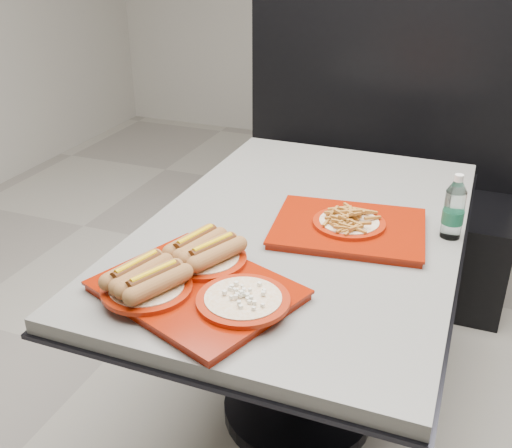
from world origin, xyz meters
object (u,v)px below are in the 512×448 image
at_px(tray_far, 349,225).
at_px(water_bottle, 454,210).
at_px(booth_bench, 370,194).
at_px(diner_table, 303,271).
at_px(tray_near, 192,279).

bearing_deg(tray_far, water_bottle, 16.13).
xyz_separation_m(booth_bench, water_bottle, (0.41, -1.02, 0.43)).
bearing_deg(diner_table, tray_far, -4.16).
height_order(tray_near, water_bottle, water_bottle).
bearing_deg(tray_near, water_bottle, 43.44).
relative_size(tray_far, water_bottle, 2.45).
height_order(booth_bench, tray_near, booth_bench).
bearing_deg(diner_table, booth_bench, 90.00).
bearing_deg(water_bottle, tray_near, -136.56).
relative_size(diner_table, water_bottle, 7.46).
xyz_separation_m(diner_table, booth_bench, (0.00, 1.09, -0.18)).
xyz_separation_m(booth_bench, tray_far, (0.13, -1.10, 0.37)).
bearing_deg(tray_near, tray_far, 57.96).
distance_m(tray_near, tray_far, 0.53).
height_order(booth_bench, tray_far, booth_bench).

